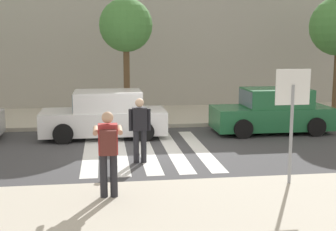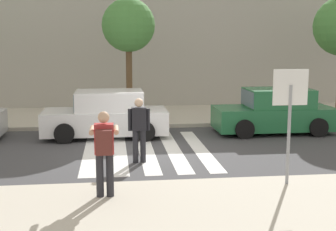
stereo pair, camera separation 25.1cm
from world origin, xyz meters
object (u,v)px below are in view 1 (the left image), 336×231
at_px(pedestrian_crossing, 140,127).
at_px(parked_car_white, 105,116).
at_px(photographer_with_backpack, 108,147).
at_px(parked_car_green, 273,112).
at_px(street_tree_center, 126,26).
at_px(stop_sign, 292,101).

distance_m(pedestrian_crossing, parked_car_white, 3.55).
height_order(photographer_with_backpack, parked_car_green, photographer_with_backpack).
distance_m(photographer_with_backpack, parked_car_white, 6.49).
relative_size(pedestrian_crossing, street_tree_center, 0.37).
bearing_deg(stop_sign, pedestrian_crossing, 139.14).
distance_m(parked_car_green, street_tree_center, 6.35).
height_order(pedestrian_crossing, street_tree_center, street_tree_center).
bearing_deg(pedestrian_crossing, street_tree_center, 90.20).
bearing_deg(photographer_with_backpack, street_tree_center, 84.75).
relative_size(stop_sign, parked_car_green, 0.61).
height_order(stop_sign, photographer_with_backpack, stop_sign).
height_order(parked_car_white, street_tree_center, street_tree_center).
height_order(parked_car_white, parked_car_green, same).
distance_m(stop_sign, street_tree_center, 9.41).
bearing_deg(parked_car_white, stop_sign, -56.93).
relative_size(photographer_with_backpack, parked_car_white, 0.42).
xyz_separation_m(parked_car_white, parked_car_green, (5.82, -0.00, 0.00)).
relative_size(photographer_with_backpack, parked_car_green, 0.42).
xyz_separation_m(stop_sign, parked_car_white, (-3.95, 6.07, -1.23)).
bearing_deg(parked_car_green, photographer_with_backpack, -131.78).
bearing_deg(stop_sign, parked_car_green, 72.93).
bearing_deg(street_tree_center, parked_car_green, -28.10).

